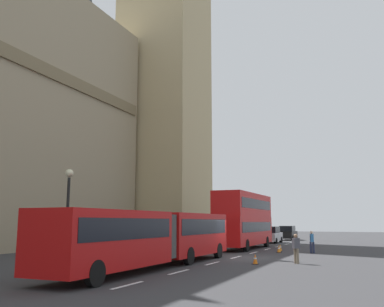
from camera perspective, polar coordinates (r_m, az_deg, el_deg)
name	(u,v)px	position (r m, az deg, el deg)	size (l,w,h in m)	color
ground_plane	(234,258)	(29.04, 5.80, -14.01)	(160.00, 160.00, 0.00)	#333335
lane_centre_marking	(246,255)	(31.63, 7.34, -13.58)	(34.40, 0.16, 0.01)	silver
articulated_bus	(155,234)	(22.70, -5.15, -10.93)	(16.46, 2.54, 2.90)	#B20F0F
double_decker_bus	(244,218)	(38.54, 7.17, -8.78)	(10.92, 2.54, 4.90)	red
sedan_lead	(271,235)	(49.55, 10.77, -10.87)	(4.40, 1.86, 1.85)	#B7B7BC
sedan_trailing	(288,233)	(57.68, 12.99, -10.55)	(4.40, 1.86, 1.85)	black
traffic_cone_west	(255,259)	(24.81, 8.65, -14.10)	(0.36, 0.36, 0.58)	black
traffic_cone_middle	(279,249)	(34.32, 11.80, -12.66)	(0.36, 0.36, 0.58)	black
traffic_cone_east	(280,248)	(35.99, 11.97, -12.49)	(0.36, 0.36, 0.58)	black
street_lamp	(68,210)	(23.88, -16.65, -7.35)	(0.44, 0.44, 5.27)	black
pedestrian_near_cones	(296,248)	(25.57, 14.05, -12.37)	(0.46, 0.44, 1.69)	#726651
pedestrian_by_kerb	(312,241)	(34.09, 16.08, -11.45)	(0.45, 0.35, 1.69)	#262D4C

